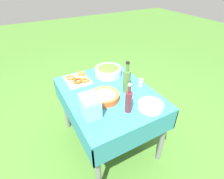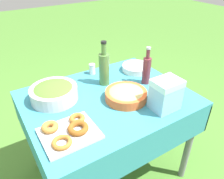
{
  "view_description": "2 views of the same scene",
  "coord_description": "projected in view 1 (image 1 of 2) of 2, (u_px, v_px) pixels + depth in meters",
  "views": [
    {
      "loc": [
        -1.3,
        0.69,
        1.81
      ],
      "look_at": [
        -0.01,
        -0.04,
        0.78
      ],
      "focal_mm": 28.0,
      "sensor_mm": 36.0,
      "label": 1
    },
    {
      "loc": [
        0.64,
        1.07,
        1.6
      ],
      "look_at": [
        -0.02,
        0.03,
        0.83
      ],
      "focal_mm": 35.0,
      "sensor_mm": 36.0,
      "label": 2
    }
  ],
  "objects": [
    {
      "name": "ground_plane",
      "position": [
        109.0,
        141.0,
        2.24
      ],
      "size": [
        14.0,
        14.0,
        0.0
      ],
      "primitive_type": "plane",
      "color": "#477A2D"
    },
    {
      "name": "picnic_table",
      "position": [
        108.0,
        100.0,
        1.87
      ],
      "size": [
        1.11,
        0.87,
        0.76
      ],
      "color": "teal",
      "rests_on": "ground_plane"
    },
    {
      "name": "salad_bowl",
      "position": [
        108.0,
        71.0,
        2.07
      ],
      "size": [
        0.31,
        0.31,
        0.11
      ],
      "color": "silver",
      "rests_on": "picnic_table"
    },
    {
      "name": "pasta_bowl",
      "position": [
        105.0,
        96.0,
        1.68
      ],
      "size": [
        0.28,
        0.28,
        0.08
      ],
      "color": "#E05B28",
      "rests_on": "picnic_table"
    },
    {
      "name": "donut_platter",
      "position": [
        78.0,
        79.0,
        1.98
      ],
      "size": [
        0.3,
        0.26,
        0.05
      ],
      "color": "silver",
      "rests_on": "picnic_table"
    },
    {
      "name": "plate_stack",
      "position": [
        151.0,
        106.0,
        1.58
      ],
      "size": [
        0.23,
        0.23,
        0.05
      ],
      "color": "white",
      "rests_on": "picnic_table"
    },
    {
      "name": "olive_oil_bottle",
      "position": [
        127.0,
        80.0,
        1.74
      ],
      "size": [
        0.08,
        0.08,
        0.33
      ],
      "color": "#4C7238",
      "rests_on": "picnic_table"
    },
    {
      "name": "wine_bottle",
      "position": [
        129.0,
        101.0,
        1.5
      ],
      "size": [
        0.06,
        0.06,
        0.29
      ],
      "color": "maroon",
      "rests_on": "picnic_table"
    },
    {
      "name": "cooler_box",
      "position": [
        91.0,
        106.0,
        1.46
      ],
      "size": [
        0.17,
        0.14,
        0.2
      ],
      "color": "#8CC6E5",
      "rests_on": "picnic_table"
    },
    {
      "name": "salt_shaker",
      "position": [
        141.0,
        83.0,
        1.87
      ],
      "size": [
        0.05,
        0.05,
        0.09
      ],
      "color": "white",
      "rests_on": "picnic_table"
    }
  ]
}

